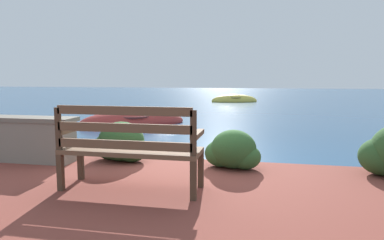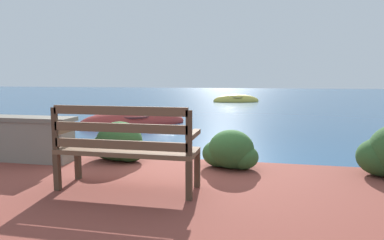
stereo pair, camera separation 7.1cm
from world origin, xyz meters
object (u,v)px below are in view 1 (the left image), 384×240
at_px(park_bench, 129,146).
at_px(rowboat_mid, 234,101).
at_px(mooring_buoy, 43,132).
at_px(rowboat_nearest, 133,122).

relative_size(park_bench, rowboat_mid, 0.54).
bearing_deg(park_bench, rowboat_mid, 92.84).
distance_m(park_bench, rowboat_mid, 16.51).
xyz_separation_m(park_bench, rowboat_mid, (-0.17, 16.50, -0.64)).
distance_m(park_bench, mooring_buoy, 5.74).
xyz_separation_m(rowboat_mid, mooring_buoy, (-3.78, -12.37, 0.01)).
bearing_deg(mooring_buoy, rowboat_nearest, 56.55).
relative_size(park_bench, rowboat_nearest, 0.46).
height_order(rowboat_nearest, mooring_buoy, rowboat_nearest).
bearing_deg(park_bench, mooring_buoy, 135.97).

